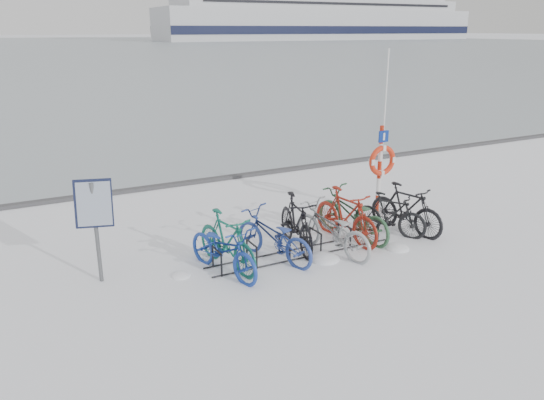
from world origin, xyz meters
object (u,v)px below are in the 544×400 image
(bike_rack, at_px, (300,246))
(cruise_ferry, at_px, (322,8))
(lifebuoy_station, at_px, (382,161))
(info_board, at_px, (94,210))

(bike_rack, relative_size, cruise_ferry, 0.03)
(lifebuoy_station, bearing_deg, info_board, -173.83)
(lifebuoy_station, bearing_deg, bike_rack, -156.35)
(info_board, relative_size, cruise_ferry, 0.01)
(info_board, xyz_separation_m, lifebuoy_station, (6.85, 0.74, -0.06))
(bike_rack, bearing_deg, info_board, 171.16)
(bike_rack, height_order, cruise_ferry, cruise_ferry)
(bike_rack, distance_m, cruise_ferry, 220.90)
(bike_rack, distance_m, lifebuoy_station, 3.51)
(bike_rack, height_order, lifebuoy_station, lifebuoy_station)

